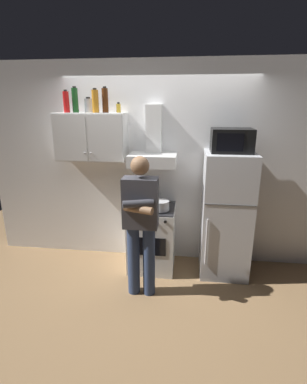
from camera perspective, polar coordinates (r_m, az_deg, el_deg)
ground_plane at (r=3.90m, az=0.00°, el=-16.35°), size 7.00×7.00×0.00m
back_wall_tiled at (r=3.94m, az=1.06°, el=5.34°), size 4.80×0.10×2.70m
upper_cabinet at (r=3.84m, az=-12.23°, el=10.71°), size 0.90×0.37×0.60m
stove_oven at (r=3.91m, az=-0.29°, el=-8.99°), size 0.60×0.62×0.87m
range_hood at (r=3.68m, az=-0.07°, el=8.43°), size 0.60×0.44×0.75m
refrigerator at (r=3.77m, az=14.22°, el=-4.46°), size 0.60×0.62×1.60m
microwave at (r=3.56m, az=15.29°, el=9.87°), size 0.48×0.37×0.28m
person_standing at (r=3.18m, az=-2.58°, el=-6.13°), size 0.38×0.33×1.64m
cooking_pot at (r=3.59m, az=1.52°, el=-2.70°), size 0.31×0.21×0.12m
bottle_rum_dark at (r=3.76m, az=-9.61°, el=17.58°), size 0.08×0.08×0.31m
bottle_canister_steel at (r=3.86m, az=-12.83°, el=16.48°), size 0.09×0.09×0.19m
bottle_wine_green at (r=3.88m, az=-15.35°, el=17.24°), size 0.08×0.08×0.31m
bottle_soda_red at (r=3.91m, az=-16.98°, el=16.80°), size 0.07×0.07×0.27m
bottle_liquor_amber at (r=3.76m, az=-11.52°, el=17.32°), size 0.08×0.08×0.29m
bottle_spice_jar at (r=3.76m, az=-6.98°, el=16.28°), size 0.06×0.06×0.13m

